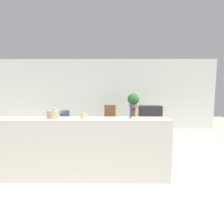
# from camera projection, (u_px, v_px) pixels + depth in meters

# --- Properties ---
(ground_plane) EXTENTS (14.00, 14.00, 0.00)m
(ground_plane) POSITION_uv_depth(u_px,v_px,m) (85.00, 164.00, 3.53)
(ground_plane) COLOR beige
(wall_back) EXTENTS (9.00, 0.06, 2.70)m
(wall_back) POSITION_uv_depth(u_px,v_px,m) (99.00, 95.00, 6.79)
(wall_back) COLOR silver
(wall_back) RESTS_ON ground_plane
(couch) EXTENTS (0.85, 1.66, 0.87)m
(couch) POSITION_uv_depth(u_px,v_px,m) (69.00, 133.00, 4.89)
(couch) COLOR #384256
(couch) RESTS_ON ground_plane
(tv_stand) EXTENTS (0.90, 0.46, 0.46)m
(tv_stand) POSITION_uv_depth(u_px,v_px,m) (150.00, 132.00, 5.35)
(tv_stand) COLOR brown
(tv_stand) RESTS_ON ground_plane
(television) EXTENTS (0.66, 0.41, 0.58)m
(television) POSITION_uv_depth(u_px,v_px,m) (150.00, 115.00, 5.29)
(television) COLOR #232328
(television) RESTS_ON tv_stand
(wooden_chair) EXTENTS (0.44, 0.44, 1.00)m
(wooden_chair) POSITION_uv_depth(u_px,v_px,m) (110.00, 118.00, 6.07)
(wooden_chair) COLOR brown
(wooden_chair) RESTS_ON ground_plane
(plant_stand) EXTENTS (0.17, 0.17, 0.89)m
(plant_stand) POSITION_uv_depth(u_px,v_px,m) (133.00, 120.00, 6.35)
(plant_stand) COLOR brown
(plant_stand) RESTS_ON ground_plane
(potted_plant) EXTENTS (0.42, 0.42, 0.51)m
(potted_plant) POSITION_uv_depth(u_px,v_px,m) (133.00, 100.00, 6.27)
(potted_plant) COLOR #8E5B3D
(potted_plant) RESTS_ON plant_stand
(foreground_counter) EXTENTS (2.95, 0.44, 1.01)m
(foreground_counter) POSITION_uv_depth(u_px,v_px,m) (80.00, 148.00, 2.92)
(foreground_counter) COLOR beige
(foreground_counter) RESTS_ON ground_plane
(decorative_bowl) EXTENTS (0.20, 0.20, 0.17)m
(decorative_bowl) POSITION_uv_depth(u_px,v_px,m) (53.00, 114.00, 2.85)
(decorative_bowl) COLOR tan
(decorative_bowl) RESTS_ON foreground_counter
(candle_jar) EXTENTS (0.09, 0.09, 0.09)m
(candle_jar) POSITION_uv_depth(u_px,v_px,m) (83.00, 116.00, 2.85)
(candle_jar) COLOR tan
(candle_jar) RESTS_ON foreground_counter
(candlestick) EXTENTS (0.07, 0.07, 0.23)m
(candlestick) POSITION_uv_depth(u_px,v_px,m) (131.00, 114.00, 2.85)
(candlestick) COLOR #B7933D
(candlestick) RESTS_ON foreground_counter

